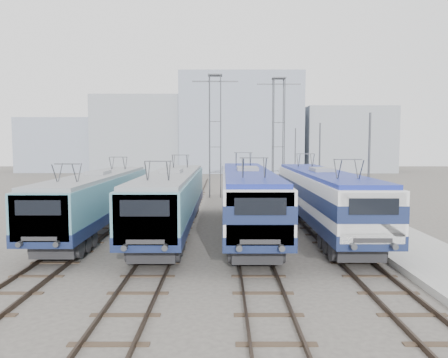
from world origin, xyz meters
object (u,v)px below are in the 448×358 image
catenary_tower_east (278,131)px  mast_front (368,178)px  mast_mid (319,166)px  locomotive_far_right (322,195)px  catenary_tower_west (215,130)px  locomotive_center_left (171,197)px  mast_rear (295,160)px  locomotive_far_left (98,197)px  locomotive_center_right (247,194)px

catenary_tower_east → mast_front: catenary_tower_east is taller
catenary_tower_east → mast_mid: bearing=-78.1°
locomotive_far_right → catenary_tower_west: size_ratio=1.51×
locomotive_center_left → mast_rear: size_ratio=2.55×
catenary_tower_east → locomotive_far_left: bearing=-124.6°
locomotive_far_right → mast_front: mast_front is taller
catenary_tower_west → locomotive_center_left: bearing=-97.3°
catenary_tower_west → mast_front: 22.00m
locomotive_center_left → catenary_tower_east: size_ratio=1.49×
locomotive_center_left → catenary_tower_west: bearing=82.7°
catenary_tower_east → mast_rear: size_ratio=1.71×
locomotive_far_right → locomotive_far_left: bearing=179.4°
locomotive_far_right → mast_front: (1.85, -2.66, 1.18)m
locomotive_far_left → mast_mid: 17.95m
locomotive_center_left → locomotive_center_right: 4.50m
locomotive_far_right → locomotive_center_left: bearing=-177.9°
locomotive_center_left → catenary_tower_west: (2.25, 17.67, 4.42)m
mast_front → mast_rear: bearing=90.0°
locomotive_center_right → locomotive_far_right: locomotive_center_right is taller
locomotive_center_right → locomotive_far_right: (4.50, 0.18, -0.04)m
locomotive_far_right → mast_mid: (1.85, 9.34, 1.18)m
locomotive_far_left → catenary_tower_west: catenary_tower_west is taller
locomotive_center_left → mast_front: size_ratio=2.55×
locomotive_far_right → catenary_tower_west: (-6.75, 17.34, 4.33)m
catenary_tower_west → mast_rear: (8.60, 4.00, -3.14)m
locomotive_far_left → mast_rear: 26.22m
locomotive_center_left → mast_front: 11.17m
catenary_tower_east → mast_mid: size_ratio=1.71×
catenary_tower_west → catenary_tower_east: same height
locomotive_center_left → locomotive_far_right: locomotive_far_right is taller
mast_rear → catenary_tower_east: bearing=-136.4°
locomotive_far_left → locomotive_center_right: 9.01m
locomotive_center_right → mast_rear: (6.35, 21.52, 1.14)m
locomotive_far_left → mast_front: (15.35, -2.79, 1.35)m
locomotive_far_left → locomotive_center_left: locomotive_center_left is taller
mast_mid → mast_rear: bearing=90.0°
locomotive_far_left → locomotive_far_right: 13.50m
catenary_tower_west → mast_front: (8.60, -20.00, -3.14)m
locomotive_center_right → mast_mid: mast_mid is taller
locomotive_center_right → locomotive_far_right: size_ratio=1.02×
catenary_tower_east → mast_front: 22.32m
locomotive_far_left → catenary_tower_west: size_ratio=1.43×
catenary_tower_east → locomotive_center_left: bearing=-114.0°
locomotive_far_right → mast_front: bearing=-55.1°
mast_mid → locomotive_far_right: bearing=-101.2°
mast_front → mast_mid: (0.00, 12.00, 0.00)m
locomotive_center_right → catenary_tower_west: catenary_tower_west is taller
locomotive_center_left → catenary_tower_west: catenary_tower_west is taller
locomotive_center_left → mast_front: bearing=-12.1°
mast_mid → catenary_tower_west: bearing=137.1°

